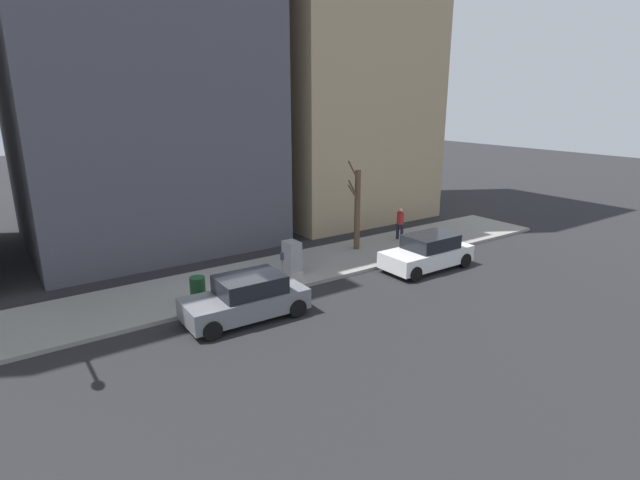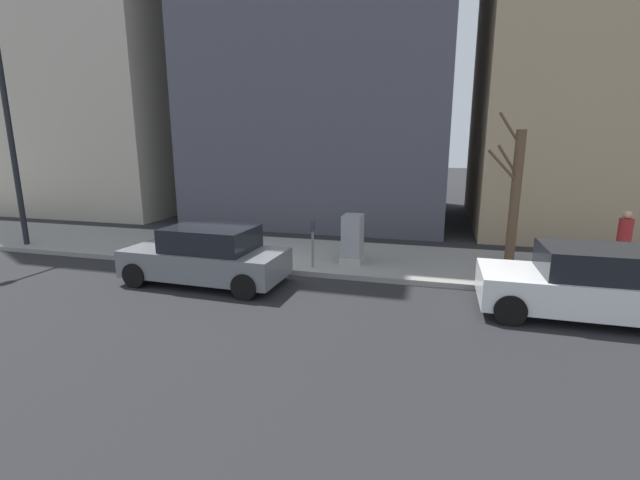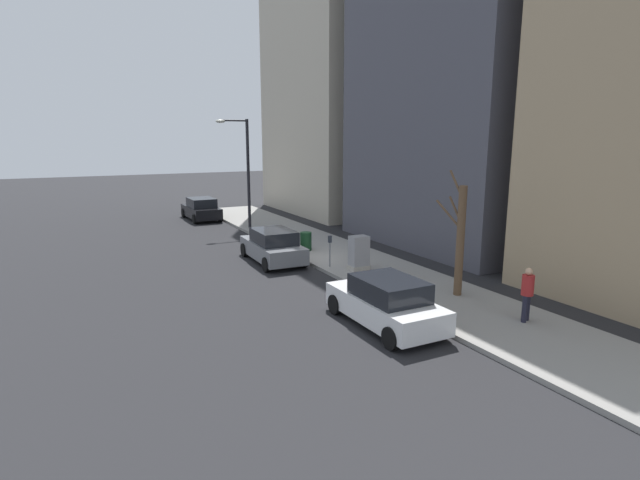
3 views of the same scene
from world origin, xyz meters
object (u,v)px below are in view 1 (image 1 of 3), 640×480
object	(u,v)px
parking_meter	(282,265)
parked_car_grey	(247,298)
bare_tree	(357,209)
trash_bin	(198,289)
office_block_center	(128,34)
parked_car_white	(428,252)
pedestrian_near_meter	(400,222)
utility_box	(292,258)

from	to	relation	value
parking_meter	parked_car_grey	bearing A→B (deg)	124.61
bare_tree	trash_bin	xyz separation A→B (m)	(-1.69, 8.79, -1.56)
trash_bin	office_block_center	distance (m)	14.18
parked_car_white	trash_bin	distance (m)	10.01
bare_tree	parked_car_grey	bearing A→B (deg)	115.73
pedestrian_near_meter	office_block_center	bearing A→B (deg)	-152.38
bare_tree	office_block_center	size ratio (longest dim) A/B	0.21
parked_car_grey	parking_meter	xyz separation A→B (m)	(1.65, -2.40, 0.24)
trash_bin	office_block_center	xyz separation A→B (m)	(10.30, -1.25, 9.66)
bare_tree	parking_meter	bearing A→B (deg)	111.35
utility_box	bare_tree	distance (m)	4.87
pedestrian_near_meter	parking_meter	bearing A→B (deg)	-98.56
utility_box	parked_car_white	bearing A→B (deg)	-113.78
pedestrian_near_meter	bare_tree	bearing A→B (deg)	-112.37
pedestrian_near_meter	office_block_center	xyz separation A→B (m)	(8.57, 10.47, 9.18)
parking_meter	utility_box	distance (m)	1.30
parked_car_grey	utility_box	distance (m)	4.20
parked_car_grey	pedestrian_near_meter	distance (m)	11.47
parking_meter	parked_car_white	bearing A→B (deg)	-103.66
parked_car_white	trash_bin	world-z (taller)	parked_car_white
parked_car_white	parked_car_grey	distance (m)	8.89
parked_car_grey	utility_box	xyz separation A→B (m)	(2.50, -3.38, 0.11)
bare_tree	trash_bin	size ratio (longest dim) A/B	4.83
trash_bin	utility_box	bearing A→B (deg)	-84.67
parking_meter	trash_bin	distance (m)	3.36
trash_bin	pedestrian_near_meter	size ratio (longest dim) A/B	0.54
utility_box	trash_bin	xyz separation A→B (m)	(-0.40, 4.29, -0.25)
parking_meter	bare_tree	size ratio (longest dim) A/B	0.31
parked_car_grey	office_block_center	size ratio (longest dim) A/B	0.21
parked_car_grey	bare_tree	bearing A→B (deg)	-62.80
utility_box	office_block_center	xyz separation A→B (m)	(9.90, 3.04, 9.41)
parking_meter	office_block_center	bearing A→B (deg)	10.83
parked_car_grey	bare_tree	distance (m)	8.86
parking_meter	pedestrian_near_meter	world-z (taller)	pedestrian_near_meter
parked_car_grey	trash_bin	distance (m)	2.30
parked_car_white	office_block_center	size ratio (longest dim) A/B	0.20
parked_car_white	bare_tree	distance (m)	4.11
utility_box	pedestrian_near_meter	bearing A→B (deg)	-79.86
parked_car_white	utility_box	distance (m)	6.02
utility_box	bare_tree	world-z (taller)	bare_tree
parked_car_grey	bare_tree	world-z (taller)	bare_tree
parked_car_white	parked_car_grey	xyz separation A→B (m)	(-0.08, 8.89, 0.00)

